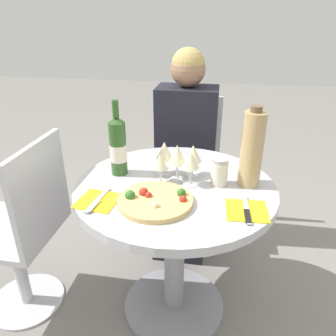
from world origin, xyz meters
name	(u,v)px	position (x,y,z in m)	size (l,w,h in m)	color
ground_plane	(174,306)	(0.00, 0.00, 0.00)	(12.00, 12.00, 0.00)	gray
dining_table	(175,220)	(0.00, 0.00, 0.53)	(0.85, 0.85, 0.71)	gray
chair_behind_diner	(187,168)	(-0.03, 0.74, 0.44)	(0.41, 0.41, 0.89)	silver
seated_diner	(184,162)	(-0.03, 0.59, 0.55)	(0.36, 0.47, 1.20)	black
chair_empty_side	(23,234)	(-0.70, -0.10, 0.44)	(0.41, 0.41, 0.89)	silver
pizza_large	(155,200)	(-0.05, -0.16, 0.73)	(0.29, 0.29, 0.05)	#DBB26B
wine_bottle	(118,146)	(-0.26, 0.06, 0.84)	(0.07, 0.07, 0.33)	#2D5623
tall_carafe	(252,149)	(0.30, 0.05, 0.87)	(0.09, 0.09, 0.34)	tan
sugar_shaker	(219,172)	(0.18, 0.03, 0.77)	(0.07, 0.07, 0.12)	silver
wine_glass_front_left	(161,162)	(-0.06, 0.01, 0.81)	(0.06, 0.06, 0.13)	silver
wine_glass_center	(177,155)	(0.00, 0.05, 0.83)	(0.08, 0.08, 0.16)	silver
wine_glass_back_right	(193,154)	(0.06, 0.10, 0.82)	(0.08, 0.08, 0.14)	silver
wine_glass_back_left	(164,151)	(-0.06, 0.10, 0.82)	(0.07, 0.07, 0.15)	silver
wine_glass_front_right	(191,161)	(0.06, 0.01, 0.82)	(0.07, 0.07, 0.15)	silver
place_setting_left	(98,201)	(-0.27, -0.19, 0.72)	(0.17, 0.19, 0.01)	yellow
place_setting_right	(247,211)	(0.29, -0.16, 0.72)	(0.16, 0.19, 0.01)	yellow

